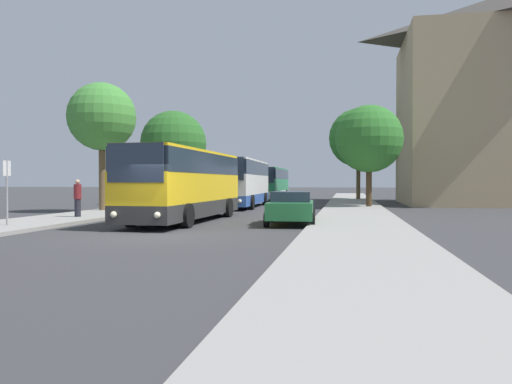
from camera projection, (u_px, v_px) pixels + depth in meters
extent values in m
plane|color=#38383A|center=(152.00, 236.00, 16.98)|extent=(300.00, 300.00, 0.00)
cube|color=gray|center=(362.00, 238.00, 15.73)|extent=(4.00, 120.00, 0.15)
cube|color=#2D2D2D|center=(186.00, 208.00, 23.45)|extent=(2.72, 10.72, 0.70)
cube|color=yellow|center=(185.00, 187.00, 23.43)|extent=(2.72, 10.72, 1.27)
cube|color=#232D3D|center=(185.00, 164.00, 23.41)|extent=(2.74, 10.51, 0.95)
cube|color=yellow|center=(185.00, 152.00, 23.40)|extent=(2.66, 10.51, 0.12)
cube|color=#232D3D|center=(135.00, 163.00, 18.17)|extent=(2.21, 0.11, 1.45)
sphere|color=#F4EAC1|center=(113.00, 214.00, 18.36)|extent=(0.24, 0.24, 0.24)
sphere|color=#F4EAC1|center=(157.00, 215.00, 18.01)|extent=(0.24, 0.24, 0.24)
cylinder|color=black|center=(131.00, 215.00, 20.57)|extent=(0.32, 1.01, 1.00)
cylinder|color=black|center=(187.00, 216.00, 20.08)|extent=(0.32, 1.01, 1.00)
cylinder|color=black|center=(184.00, 207.00, 26.84)|extent=(0.32, 1.01, 1.00)
cylinder|color=black|center=(228.00, 208.00, 26.34)|extent=(0.32, 1.01, 1.00)
cube|color=#2D519E|center=(242.00, 199.00, 36.70)|extent=(2.88, 11.21, 0.70)
cube|color=silver|center=(242.00, 184.00, 36.68)|extent=(2.88, 11.21, 1.39)
cube|color=#232D3D|center=(242.00, 169.00, 36.65)|extent=(2.90, 10.99, 0.95)
cube|color=silver|center=(242.00, 161.00, 36.64)|extent=(2.83, 10.99, 0.12)
cube|color=#232D3D|center=(226.00, 169.00, 31.12)|extent=(2.29, 0.13, 1.45)
sphere|color=#F4EAC1|center=(212.00, 201.00, 31.27)|extent=(0.24, 0.24, 0.24)
sphere|color=#F4EAC1|center=(240.00, 201.00, 31.01)|extent=(0.24, 0.24, 0.24)
cylinder|color=black|center=(214.00, 202.00, 33.59)|extent=(0.33, 1.01, 1.00)
cylinder|color=black|center=(252.00, 202.00, 33.21)|extent=(0.33, 1.01, 1.00)
cylinder|color=black|center=(234.00, 199.00, 40.19)|extent=(0.33, 1.01, 1.00)
cylinder|color=black|center=(265.00, 199.00, 39.81)|extent=(0.33, 1.01, 1.00)
cube|color=silver|center=(270.00, 194.00, 51.44)|extent=(2.74, 11.51, 0.70)
cube|color=#23844C|center=(270.00, 185.00, 51.42)|extent=(2.74, 11.51, 1.20)
cube|color=#232D3D|center=(270.00, 174.00, 51.40)|extent=(2.76, 11.28, 0.95)
cube|color=#23844C|center=(270.00, 169.00, 51.39)|extent=(2.68, 11.28, 0.12)
cube|color=#232D3D|center=(261.00, 175.00, 45.72)|extent=(2.33, 0.09, 1.45)
sphere|color=#F4EAC1|center=(252.00, 195.00, 45.89)|extent=(0.24, 0.24, 0.24)
sphere|color=#F4EAC1|center=(271.00, 195.00, 45.58)|extent=(0.24, 0.24, 0.24)
cylinder|color=black|center=(252.00, 196.00, 48.27)|extent=(0.31, 1.00, 1.00)
cylinder|color=black|center=(278.00, 196.00, 47.83)|extent=(0.31, 1.00, 1.00)
cylinder|color=black|center=(263.00, 194.00, 55.05)|extent=(0.31, 1.00, 1.00)
cylinder|color=black|center=(286.00, 194.00, 54.62)|extent=(0.31, 1.00, 1.00)
cube|color=#236B38|center=(291.00, 210.00, 21.58)|extent=(2.12, 4.27, 0.70)
cube|color=#232D3D|center=(291.00, 196.00, 21.74)|extent=(1.78, 2.26, 0.43)
cylinder|color=black|center=(313.00, 220.00, 20.20)|extent=(0.24, 0.63, 0.62)
cylinder|color=black|center=(266.00, 220.00, 20.42)|extent=(0.24, 0.63, 0.62)
cylinder|color=black|center=(313.00, 216.00, 22.76)|extent=(0.24, 0.63, 0.62)
cylinder|color=black|center=(272.00, 215.00, 22.98)|extent=(0.24, 0.63, 0.62)
cylinder|color=gray|center=(7.00, 192.00, 19.67)|extent=(0.08, 0.08, 2.60)
cube|color=silver|center=(7.00, 168.00, 19.65)|extent=(0.03, 0.45, 0.60)
cylinder|color=#23232D|center=(78.00, 208.00, 24.43)|extent=(0.30, 0.30, 0.87)
cylinder|color=maroon|center=(78.00, 192.00, 24.41)|extent=(0.36, 0.36, 0.73)
sphere|color=tan|center=(78.00, 182.00, 24.40)|extent=(0.24, 0.24, 0.24)
cylinder|color=brown|center=(102.00, 176.00, 30.28)|extent=(0.40, 0.40, 4.13)
sphere|color=#428938|center=(102.00, 117.00, 30.21)|extent=(4.10, 4.10, 4.10)
cylinder|color=#513D23|center=(174.00, 186.00, 40.00)|extent=(0.40, 0.40, 2.80)
sphere|color=#286023|center=(173.00, 144.00, 39.93)|extent=(5.26, 5.26, 5.26)
cylinder|color=brown|center=(358.00, 179.00, 49.72)|extent=(0.40, 0.40, 3.92)
sphere|color=#2D7028|center=(358.00, 138.00, 49.64)|extent=(5.84, 5.84, 5.84)
cylinder|color=#47331E|center=(369.00, 185.00, 34.84)|extent=(0.40, 0.40, 2.95)
sphere|color=#2D7028|center=(369.00, 139.00, 34.78)|extent=(4.71, 4.71, 4.71)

